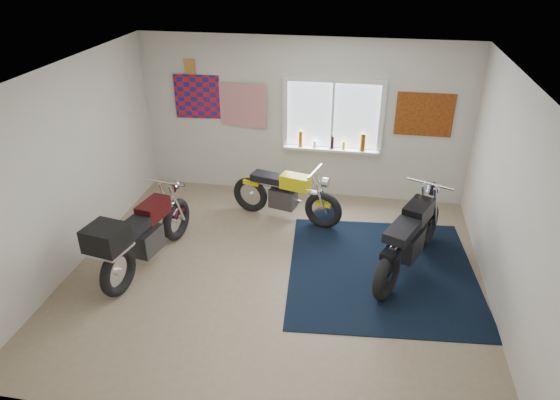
% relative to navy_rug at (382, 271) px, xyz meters
% --- Properties ---
extents(ground, '(5.50, 5.50, 0.00)m').
position_rel_navy_rug_xyz_m(ground, '(-1.42, -0.30, -0.01)').
color(ground, '#9E896B').
rests_on(ground, ground).
extents(room_shell, '(5.50, 5.50, 5.50)m').
position_rel_navy_rug_xyz_m(room_shell, '(-1.42, -0.30, 1.63)').
color(room_shell, white).
rests_on(room_shell, ground).
extents(navy_rug, '(2.71, 2.81, 0.01)m').
position_rel_navy_rug_xyz_m(navy_rug, '(0.00, 0.00, 0.00)').
color(navy_rug, black).
rests_on(navy_rug, ground).
extents(window_assembly, '(1.66, 0.17, 1.26)m').
position_rel_navy_rug_xyz_m(window_assembly, '(-0.92, 2.17, 1.36)').
color(window_assembly, white).
rests_on(window_assembly, room_shell).
extents(oil_bottles, '(1.12, 0.09, 0.30)m').
position_rel_navy_rug_xyz_m(oil_bottles, '(-0.82, 2.10, 1.02)').
color(oil_bottles, '#995716').
rests_on(oil_bottles, window_assembly).
extents(flag_display, '(1.60, 0.10, 1.17)m').
position_rel_navy_rug_xyz_m(flag_display, '(-3.32, 2.18, 2.14)').
color(flag_display, red).
rests_on(flag_display, room_shell).
extents(triumph_poster, '(0.90, 0.03, 0.70)m').
position_rel_navy_rug_xyz_m(triumph_poster, '(0.53, 2.18, 1.54)').
color(triumph_poster, '#A54C14').
rests_on(triumph_poster, room_shell).
extents(yellow_triumph, '(1.85, 0.68, 0.95)m').
position_rel_navy_rug_xyz_m(yellow_triumph, '(-1.54, 1.20, 0.41)').
color(yellow_triumph, black).
rests_on(yellow_triumph, ground).
extents(black_chrome_bike, '(1.02, 2.01, 1.10)m').
position_rel_navy_rug_xyz_m(black_chrome_bike, '(0.32, 0.13, 0.48)').
color(black_chrome_bike, black).
rests_on(black_chrome_bike, navy_rug).
extents(maroon_tourer, '(0.80, 2.05, 1.04)m').
position_rel_navy_rug_xyz_m(maroon_tourer, '(-3.20, -0.52, 0.54)').
color(maroon_tourer, black).
rests_on(maroon_tourer, ground).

